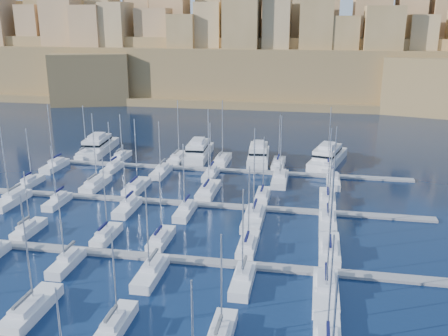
% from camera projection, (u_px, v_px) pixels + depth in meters
% --- Properties ---
extents(ground, '(600.00, 600.00, 0.00)m').
position_uv_depth(ground, '(183.00, 226.00, 82.86)').
color(ground, black).
rests_on(ground, ground).
extents(pontoon_mid_near, '(84.00, 2.00, 0.40)m').
position_uv_depth(pontoon_mid_near, '(162.00, 258.00, 71.50)').
color(pontoon_mid_near, slate).
rests_on(pontoon_mid_near, ground).
extents(pontoon_mid_far, '(84.00, 2.00, 0.40)m').
position_uv_depth(pontoon_mid_far, '(197.00, 204.00, 92.22)').
color(pontoon_mid_far, slate).
rests_on(pontoon_mid_far, ground).
extents(pontoon_far, '(84.00, 2.00, 0.40)m').
position_uv_depth(pontoon_far, '(220.00, 170.00, 112.93)').
color(pontoon_far, slate).
rests_on(pontoon_far, ground).
extents(sailboat_2, '(2.94, 9.79, 14.99)m').
position_uv_depth(sailboat_2, '(31.00, 309.00, 57.93)').
color(sailboat_2, silver).
rests_on(sailboat_2, ground).
extents(sailboat_3, '(2.36, 7.87, 11.73)m').
position_uv_depth(sailboat_3, '(116.00, 324.00, 55.17)').
color(sailboat_3, silver).
rests_on(sailboat_3, ground).
extents(sailboat_4, '(2.46, 8.20, 12.47)m').
position_uv_depth(sailboat_4, '(221.00, 335.00, 53.26)').
color(sailboat_4, silver).
rests_on(sailboat_4, ground).
extents(sailboat_13, '(2.28, 7.60, 10.58)m').
position_uv_depth(sailboat_13, '(29.00, 229.00, 79.91)').
color(sailboat_13, silver).
rests_on(sailboat_13, ground).
extents(sailboat_14, '(2.33, 7.78, 13.69)m').
position_uv_depth(sailboat_14, '(106.00, 235.00, 77.68)').
color(sailboat_14, silver).
rests_on(sailboat_14, ground).
extents(sailboat_15, '(2.44, 8.14, 11.59)m').
position_uv_depth(sailboat_15, '(161.00, 239.00, 76.31)').
color(sailboat_15, silver).
rests_on(sailboat_15, ground).
extents(sailboat_16, '(2.58, 8.62, 13.18)m').
position_uv_depth(sailboat_16, '(248.00, 245.00, 74.19)').
color(sailboat_16, silver).
rests_on(sailboat_16, ground).
extents(sailboat_17, '(3.00, 10.01, 14.66)m').
position_uv_depth(sailboat_17, '(329.00, 250.00, 72.74)').
color(sailboat_17, silver).
rests_on(sailboat_17, ground).
extents(sailboat_20, '(2.32, 7.72, 11.34)m').
position_uv_depth(sailboat_20, '(67.00, 263.00, 69.00)').
color(sailboat_20, silver).
rests_on(sailboat_20, ground).
extents(sailboat_21, '(2.68, 8.92, 13.37)m').
position_uv_depth(sailboat_21, '(151.00, 272.00, 66.27)').
color(sailboat_21, silver).
rests_on(sailboat_21, ground).
extents(sailboat_22, '(2.53, 8.45, 13.64)m').
position_uv_depth(sailboat_22, '(243.00, 280.00, 64.34)').
color(sailboat_22, silver).
rests_on(sailboat_22, ground).
extents(sailboat_23, '(3.13, 10.42, 17.20)m').
position_uv_depth(sailboat_23, '(326.00, 291.00, 61.58)').
color(sailboat_23, silver).
rests_on(sailboat_23, ground).
extents(sailboat_24, '(2.28, 7.61, 12.26)m').
position_uv_depth(sailboat_24, '(31.00, 182.00, 102.87)').
color(sailboat_24, silver).
rests_on(sailboat_24, ground).
extents(sailboat_25, '(2.95, 9.83, 15.57)m').
position_uv_depth(sailboat_25, '(96.00, 184.00, 101.46)').
color(sailboat_25, silver).
rests_on(sailboat_25, ground).
extents(sailboat_26, '(2.91, 9.69, 14.74)m').
position_uv_depth(sailboat_26, '(137.00, 187.00, 99.87)').
color(sailboat_26, silver).
rests_on(sailboat_26, ground).
extents(sailboat_27, '(3.15, 10.51, 17.04)m').
position_uv_depth(sailboat_27, '(208.00, 190.00, 97.69)').
color(sailboat_27, silver).
rests_on(sailboat_27, ground).
extents(sailboat_28, '(2.47, 8.24, 12.45)m').
position_uv_depth(sailboat_28, '(263.00, 196.00, 94.76)').
color(sailboat_28, silver).
rests_on(sailboat_28, ground).
extents(sailboat_29, '(2.88, 9.59, 14.46)m').
position_uv_depth(sailboat_29, '(327.00, 199.00, 93.26)').
color(sailboat_29, silver).
rests_on(sailboat_29, ground).
extents(sailboat_30, '(2.90, 9.68, 15.05)m').
position_uv_depth(sailboat_30, '(11.00, 200.00, 92.64)').
color(sailboat_30, silver).
rests_on(sailboat_30, ground).
extents(sailboat_31, '(2.27, 7.56, 11.73)m').
position_uv_depth(sailboat_31, '(58.00, 201.00, 92.10)').
color(sailboat_31, silver).
rests_on(sailboat_31, ground).
extents(sailboat_32, '(2.59, 8.62, 12.73)m').
position_uv_depth(sailboat_32, '(128.00, 207.00, 89.19)').
color(sailboat_32, silver).
rests_on(sailboat_32, ground).
extents(sailboat_33, '(2.49, 8.30, 13.23)m').
position_uv_depth(sailboat_33, '(185.00, 211.00, 87.48)').
color(sailboat_33, silver).
rests_on(sailboat_33, ground).
extents(sailboat_34, '(3.21, 10.69, 16.74)m').
position_uv_depth(sailboat_34, '(254.00, 218.00, 84.22)').
color(sailboat_34, silver).
rests_on(sailboat_34, ground).
extents(sailboat_35, '(2.81, 9.36, 14.30)m').
position_uv_depth(sailboat_35, '(327.00, 222.00, 82.70)').
color(sailboat_35, silver).
rests_on(sailboat_35, ground).
extents(sailboat_36, '(2.41, 8.05, 13.28)m').
position_uv_depth(sailboat_36, '(86.00, 155.00, 123.50)').
color(sailboat_36, silver).
rests_on(sailboat_36, ground).
extents(sailboat_37, '(2.44, 8.12, 11.34)m').
position_uv_depth(sailboat_37, '(121.00, 157.00, 121.91)').
color(sailboat_37, silver).
rests_on(sailboat_37, ground).
extents(sailboat_38, '(3.03, 10.11, 15.04)m').
position_uv_depth(sailboat_38, '(178.00, 158.00, 120.34)').
color(sailboat_38, silver).
rests_on(sailboat_38, ground).
extents(sailboat_39, '(3.05, 10.15, 15.37)m').
position_uv_depth(sailboat_39, '(222.00, 160.00, 118.48)').
color(sailboat_39, silver).
rests_on(sailboat_39, ground).
extents(sailboat_40, '(2.79, 9.31, 12.51)m').
position_uv_depth(sailboat_40, '(278.00, 164.00, 115.75)').
color(sailboat_40, silver).
rests_on(sailboat_40, ground).
extents(sailboat_41, '(2.87, 9.57, 14.52)m').
position_uv_depth(sailboat_41, '(328.00, 166.00, 113.91)').
color(sailboat_41, silver).
rests_on(sailboat_41, ground).
extents(sailboat_42, '(2.77, 9.24, 15.34)m').
position_uv_depth(sailboat_42, '(55.00, 166.00, 114.13)').
color(sailboat_42, silver).
rests_on(sailboat_42, ground).
extents(sailboat_43, '(2.41, 8.02, 11.78)m').
position_uv_depth(sailboat_43, '(112.00, 168.00, 112.32)').
color(sailboat_43, silver).
rests_on(sailboat_43, ground).
extents(sailboat_44, '(2.71, 9.03, 12.39)m').
position_uv_depth(sailboat_44, '(161.00, 172.00, 109.81)').
color(sailboat_44, silver).
rests_on(sailboat_44, ground).
extents(sailboat_45, '(2.45, 8.17, 12.44)m').
position_uv_depth(sailboat_45, '(211.00, 174.00, 108.27)').
color(sailboat_45, silver).
rests_on(sailboat_45, ground).
extents(sailboat_46, '(3.03, 10.09, 14.70)m').
position_uv_depth(sailboat_46, '(280.00, 179.00, 104.74)').
color(sailboat_46, silver).
rests_on(sailboat_46, ground).
extents(sailboat_47, '(2.65, 8.83, 12.74)m').
position_uv_depth(sailboat_47, '(333.00, 181.00, 103.41)').
color(sailboat_47, silver).
rests_on(sailboat_47, ground).
extents(motor_yacht_a, '(6.98, 18.39, 5.25)m').
position_uv_depth(motor_yacht_a, '(98.00, 146.00, 127.95)').
color(motor_yacht_a, silver).
rests_on(motor_yacht_a, ground).
extents(motor_yacht_b, '(5.98, 17.14, 5.25)m').
position_uv_depth(motor_yacht_b, '(198.00, 151.00, 122.81)').
color(motor_yacht_b, silver).
rests_on(motor_yacht_b, ground).
extents(motor_yacht_c, '(5.99, 16.33, 5.25)m').
position_uv_depth(motor_yacht_c, '(258.00, 155.00, 119.81)').
color(motor_yacht_c, silver).
rests_on(motor_yacht_c, ground).
extents(motor_yacht_d, '(9.85, 19.38, 5.25)m').
position_uv_depth(motor_yacht_d, '(328.00, 157.00, 118.12)').
color(motor_yacht_d, silver).
rests_on(motor_yacht_d, ground).
extents(fortified_city, '(460.00, 108.95, 59.52)m').
position_uv_depth(fortified_city, '(271.00, 61.00, 224.83)').
color(fortified_city, brown).
rests_on(fortified_city, ground).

